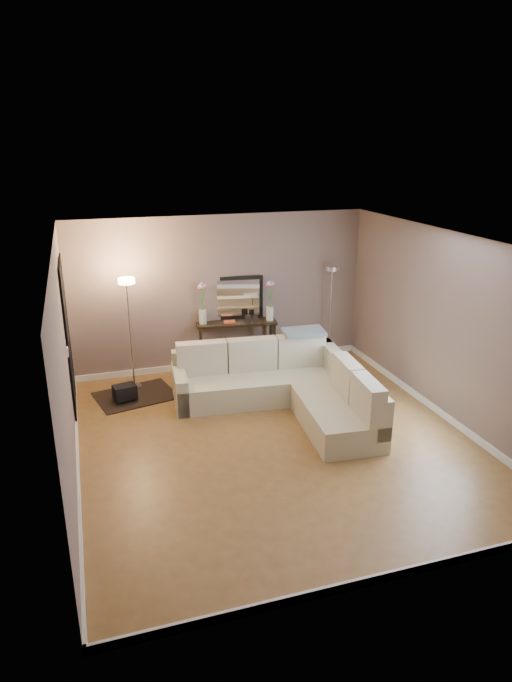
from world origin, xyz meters
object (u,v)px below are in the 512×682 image
object	(u,v)px
console_table	(232,342)
floor_lamp_unlit	(331,294)
sectional_sofa	(286,386)
floor_lamp_lit	(129,312)

from	to	relation	value
console_table	floor_lamp_unlit	size ratio (longest dim) A/B	0.82
sectional_sofa	floor_lamp_lit	bearing A→B (deg)	145.83
floor_lamp_lit	floor_lamp_unlit	xyz separation A→B (m)	(3.49, 0.25, -0.06)
sectional_sofa	floor_lamp_lit	size ratio (longest dim) A/B	1.49
sectional_sofa	console_table	size ratio (longest dim) A/B	1.90
console_table	floor_lamp_unlit	xyz separation A→B (m)	(1.78, -0.07, 0.72)
console_table	floor_lamp_unlit	distance (m)	1.93
sectional_sofa	floor_lamp_lit	xyz separation A→B (m)	(-2.05, 1.39, 0.92)
sectional_sofa	console_table	world-z (taller)	sectional_sofa
floor_lamp_lit	floor_lamp_unlit	bearing A→B (deg)	4.11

